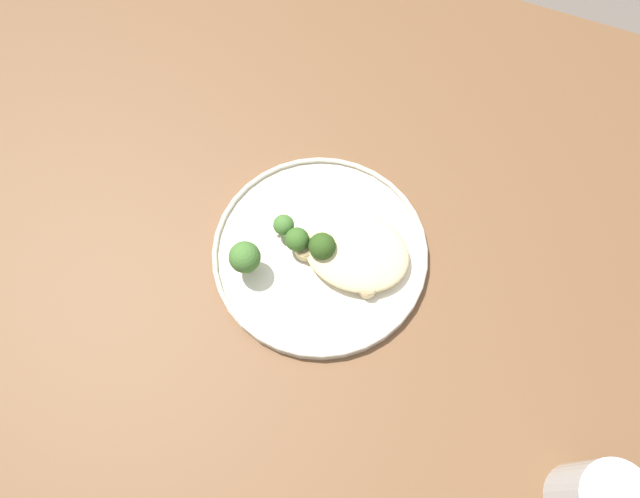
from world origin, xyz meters
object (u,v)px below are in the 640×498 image
broccoli_floret_beside_noodles (284,225)px  broccoli_floret_split_head (245,258)px  seared_scallop_left_edge (353,252)px  seared_scallop_center_golden (306,249)px  seared_scallop_tiny_bay (367,289)px  dinner_plate (320,252)px  seared_scallop_front_small (356,226)px  seared_scallop_tilted_round (353,273)px  seared_scallop_rear_pale (376,232)px  broccoli_floret_front_edge (322,247)px  water_glass (593,498)px  broccoli_floret_near_rim (297,240)px  seared_scallop_on_noodles (366,244)px

broccoli_floret_beside_noodles → broccoli_floret_split_head: bearing=-111.1°
seared_scallop_left_edge → broccoli_floret_beside_noodles: bearing=-177.7°
seared_scallop_center_golden → seared_scallop_left_edge: 0.06m
broccoli_floret_split_head → seared_scallop_center_golden: bearing=38.2°
seared_scallop_tiny_bay → dinner_plate: bearing=158.8°
seared_scallop_front_small → seared_scallop_tilted_round: size_ratio=1.38×
seared_scallop_front_small → seared_scallop_tilted_round: (0.02, -0.06, -0.00)m
dinner_plate → seared_scallop_tilted_round: (0.05, -0.02, 0.01)m
seared_scallop_rear_pale → seared_scallop_front_small: bearing=-177.8°
broccoli_floret_front_edge → broccoli_floret_split_head: bearing=-147.9°
broccoli_floret_front_edge → water_glass: water_glass is taller
dinner_plate → seared_scallop_front_small: bearing=56.5°
seared_scallop_left_edge → broccoli_floret_split_head: bearing=-150.4°
seared_scallop_tilted_round → seared_scallop_center_golden: bearing=173.5°
seared_scallop_front_small → broccoli_floret_near_rim: broccoli_floret_near_rim is taller
seared_scallop_rear_pale → seared_scallop_center_golden: 0.10m
seared_scallop_tilted_round → broccoli_floret_front_edge: size_ratio=0.50×
seared_scallop_tilted_round → broccoli_floret_beside_noodles: 0.11m
seared_scallop_tiny_bay → seared_scallop_on_noodles: bearing=111.5°
seared_scallop_center_golden → seared_scallop_left_edge: (0.06, 0.02, -0.00)m
seared_scallop_center_golden → broccoli_floret_split_head: size_ratio=0.51×
seared_scallop_center_golden → seared_scallop_front_small: bearing=48.8°
seared_scallop_tiny_bay → broccoli_floret_split_head: broccoli_floret_split_head is taller
seared_scallop_rear_pale → broccoli_floret_near_rim: size_ratio=0.59×
seared_scallop_left_edge → broccoli_floret_beside_noodles: (-0.10, -0.00, 0.01)m
seared_scallop_rear_pale → seared_scallop_left_edge: 0.04m
dinner_plate → seared_scallop_center_golden: seared_scallop_center_golden is taller
seared_scallop_rear_pale → broccoli_floret_front_edge: bearing=-136.0°
seared_scallop_on_noodles → broccoli_floret_split_head: 0.16m
seared_scallop_on_noodles → seared_scallop_tiny_bay: (0.02, -0.06, 0.00)m
seared_scallop_center_golden → broccoli_floret_beside_noodles: bearing=158.0°
dinner_plate → seared_scallop_on_noodles: size_ratio=8.17×
seared_scallop_center_golden → seared_scallop_on_noodles: (0.07, 0.04, -0.00)m
dinner_plate → broccoli_floret_near_rim: 0.04m
broccoli_floret_beside_noodles → broccoli_floret_front_edge: bearing=-11.7°
seared_scallop_center_golden → seared_scallop_tiny_bay: (0.09, -0.02, -0.00)m
seared_scallop_center_golden → seared_scallop_tilted_round: 0.07m
seared_scallop_on_noodles → seared_scallop_tilted_round: seared_scallop_on_noodles is taller
broccoli_floret_front_edge → broccoli_floret_near_rim: bearing=-178.1°
seared_scallop_tilted_round → broccoli_floret_beside_noodles: broccoli_floret_beside_noodles is taller
dinner_plate → seared_scallop_tiny_bay: seared_scallop_tiny_bay is taller
seared_scallop_tilted_round → water_glass: (0.34, -0.16, 0.03)m
seared_scallop_front_small → seared_scallop_tilted_round: 0.07m
seared_scallop_center_golden → broccoli_floret_beside_noodles: (-0.04, 0.02, 0.01)m
seared_scallop_tiny_bay → water_glass: 0.35m
dinner_plate → broccoli_floret_near_rim: broccoli_floret_near_rim is taller
dinner_plate → seared_scallop_center_golden: 0.02m
dinner_plate → seared_scallop_front_small: size_ratio=8.26×
seared_scallop_center_golden → seared_scallop_front_small: seared_scallop_center_golden is taller
seared_scallop_tiny_bay → seared_scallop_center_golden: bearing=166.3°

